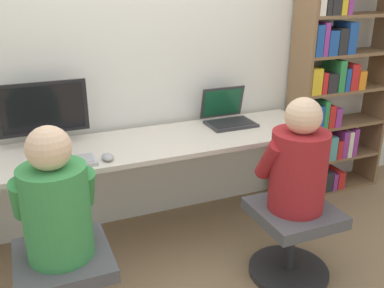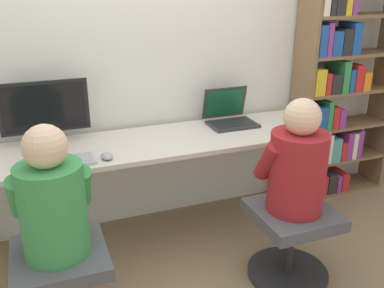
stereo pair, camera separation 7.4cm
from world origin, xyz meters
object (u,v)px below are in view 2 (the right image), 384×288
laptop (230,117)px  person_at_monitor (52,200)px  office_chair_right (291,237)px  person_at_laptop (297,164)px  bookshelf (335,99)px  office_chair_left (63,283)px  desktop_monitor (45,111)px  keyboard (59,162)px

laptop → person_at_monitor: bearing=-149.4°
office_chair_right → person_at_monitor: bearing=177.4°
person_at_laptop → bookshelf: bearing=42.8°
office_chair_left → person_at_monitor: (0.00, 0.00, 0.46)m
desktop_monitor → person_at_laptop: 1.52m
office_chair_left → office_chair_right: (1.29, -0.06, 0.00)m
keyboard → bookshelf: (2.11, 0.33, 0.08)m
person_at_monitor → bookshelf: (2.18, 0.77, 0.07)m
bookshelf → office_chair_right: bearing=-137.0°
keyboard → person_at_monitor: size_ratio=0.61×
office_chair_right → person_at_laptop: person_at_laptop is taller
office_chair_right → person_at_laptop: size_ratio=0.74×
person_at_monitor → bookshelf: 2.32m
laptop → keyboard: size_ratio=0.83×
laptop → bookshelf: bookshelf is taller
office_chair_left → person_at_laptop: (1.29, -0.05, 0.47)m
laptop → keyboard: (-1.19, -0.31, -0.04)m
keyboard → office_chair_left: keyboard is taller
desktop_monitor → office_chair_left: (-0.03, -0.78, -0.67)m
keyboard → person_at_laptop: 1.31m
desktop_monitor → person_at_monitor: (-0.03, -0.78, -0.20)m
laptop → person_at_monitor: 1.47m
office_chair_left → bookshelf: bearing=19.6°
keyboard → person_at_laptop: size_ratio=0.60×
keyboard → laptop: bearing=14.5°
keyboard → person_at_monitor: (-0.07, -0.44, 0.00)m
office_chair_right → bookshelf: size_ratio=0.28×
desktop_monitor → office_chair_left: desktop_monitor is taller
desktop_monitor → person_at_laptop: desktop_monitor is taller
desktop_monitor → office_chair_right: 1.65m
office_chair_right → desktop_monitor: bearing=146.3°
laptop → bookshelf: size_ratio=0.19×
desktop_monitor → office_chair_right: bearing=-33.7°
office_chair_left → laptop: bearing=30.8°
keyboard → bookshelf: bookshelf is taller
laptop → office_chair_left: (-1.26, -0.75, -0.50)m
office_chair_left → person_at_monitor: 0.46m
keyboard → office_chair_left: size_ratio=0.82×
keyboard → office_chair_right: keyboard is taller
office_chair_left → person_at_monitor: person_at_monitor is taller
keyboard → bookshelf: 2.14m
laptop → keyboard: 1.23m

